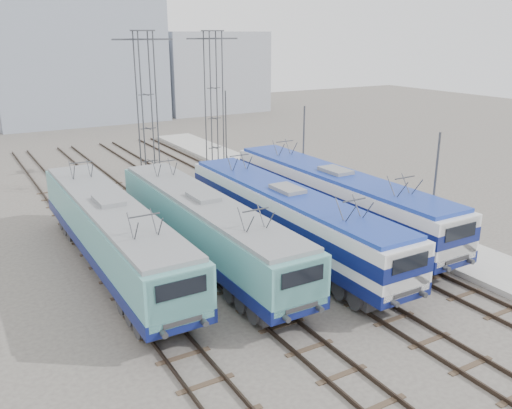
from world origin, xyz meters
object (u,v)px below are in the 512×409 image
object	(u,v)px
locomotive_center_left	(206,226)
locomotive_center_right	(289,216)
mast_front	(434,198)
catenary_tower_west	(147,106)
locomotive_far_left	(112,231)
mast_rear	(226,130)
mast_mid	(303,155)
locomotive_far_right	(336,196)
catenary_tower_east	(214,98)

from	to	relation	value
locomotive_center_left	locomotive_center_right	xyz separation A→B (m)	(4.50, -1.07, 0.08)
locomotive_center_left	mast_front	size ratio (longest dim) A/B	2.56
catenary_tower_west	locomotive_far_left	bearing A→B (deg)	-117.21
mast_rear	mast_mid	bearing A→B (deg)	-90.00
locomotive_far_right	mast_mid	bearing A→B (deg)	73.33
mast_mid	mast_rear	bearing A→B (deg)	90.00
locomotive_center_right	catenary_tower_west	xyz separation A→B (m)	(-2.25, 15.72, 4.33)
mast_mid	mast_rear	world-z (taller)	same
mast_front	locomotive_center_right	bearing A→B (deg)	146.02
mast_front	mast_rear	size ratio (longest dim) A/B	1.00
locomotive_far_right	catenary_tower_west	world-z (taller)	catenary_tower_west
catenary_tower_west	mast_mid	world-z (taller)	catenary_tower_west
locomotive_far_right	catenary_tower_west	bearing A→B (deg)	115.46
locomotive_center_left	catenary_tower_west	world-z (taller)	catenary_tower_west
locomotive_far_left	mast_front	distance (m)	16.86
locomotive_center_left	catenary_tower_east	xyz separation A→B (m)	(8.75, 16.65, 4.41)
mast_front	locomotive_far_right	bearing A→B (deg)	107.63
locomotive_far_right	mast_front	bearing A→B (deg)	-72.37
catenary_tower_east	mast_front	distance (m)	22.32
catenary_tower_west	mast_front	xyz separation A→B (m)	(8.60, -20.00, -3.14)
mast_front	locomotive_center_left	bearing A→B (deg)	153.76
locomotive_center_right	mast_mid	distance (m)	10.07
locomotive_far_left	catenary_tower_west	size ratio (longest dim) A/B	1.53
locomotive_far_left	locomotive_center_right	size ratio (longest dim) A/B	1.01
catenary_tower_west	mast_rear	xyz separation A→B (m)	(8.60, 4.00, -3.14)
locomotive_far_left	catenary_tower_east	bearing A→B (deg)	48.79
catenary_tower_west	locomotive_center_right	bearing A→B (deg)	-81.85
locomotive_far_left	locomotive_far_right	xyz separation A→B (m)	(13.50, -1.05, 0.10)
locomotive_far_left	mast_front	xyz separation A→B (m)	(15.35, -6.87, 1.21)
locomotive_far_left	locomotive_far_right	size ratio (longest dim) A/B	0.98
locomotive_center_left	mast_front	distance (m)	12.16
locomotive_center_right	mast_front	distance (m)	7.75
mast_front	mast_rear	xyz separation A→B (m)	(0.00, 24.00, 0.00)
locomotive_center_left	locomotive_center_right	bearing A→B (deg)	-13.35
mast_front	mast_rear	bearing A→B (deg)	90.00
locomotive_far_left	mast_rear	distance (m)	23.03
catenary_tower_west	catenary_tower_east	size ratio (longest dim) A/B	1.00
mast_front	catenary_tower_east	bearing A→B (deg)	95.45
catenary_tower_east	mast_mid	world-z (taller)	catenary_tower_east
locomotive_far_right	catenary_tower_east	xyz separation A→B (m)	(-0.25, 16.18, 4.26)
locomotive_center_right	mast_rear	xyz separation A→B (m)	(6.35, 19.72, 1.18)
locomotive_center_right	locomotive_far_right	distance (m)	4.76
catenary_tower_west	mast_front	size ratio (longest dim) A/B	1.71
catenary_tower_east	locomotive_center_left	bearing A→B (deg)	-117.72
locomotive_center_left	catenary_tower_west	size ratio (longest dim) A/B	1.49
locomotive_center_left	locomotive_center_right	distance (m)	4.63
locomotive_far_right	mast_mid	world-z (taller)	mast_mid
catenary_tower_east	mast_mid	xyz separation A→B (m)	(2.10, -10.00, -3.14)
locomotive_far_left	mast_rear	bearing A→B (deg)	48.14
catenary_tower_east	locomotive_far_right	bearing A→B (deg)	-89.11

